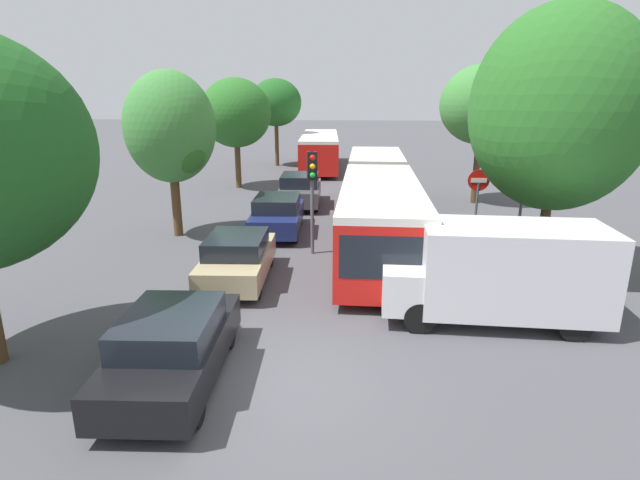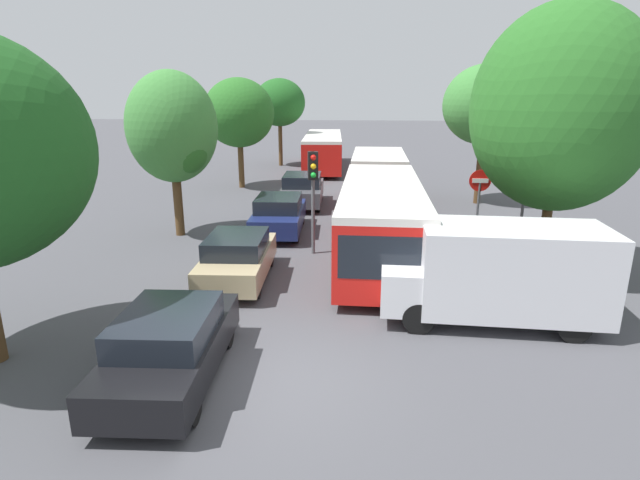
{
  "view_description": "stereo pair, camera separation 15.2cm",
  "coord_description": "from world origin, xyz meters",
  "px_view_note": "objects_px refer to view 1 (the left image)",
  "views": [
    {
      "loc": [
        1.44,
        -8.08,
        5.13
      ],
      "look_at": [
        0.2,
        5.37,
        1.2
      ],
      "focal_mm": 28.0,
      "sensor_mm": 36.0,
      "label": 1
    },
    {
      "loc": [
        1.59,
        -8.07,
        5.13
      ],
      "look_at": [
        0.2,
        5.37,
        1.2
      ],
      "focal_mm": 28.0,
      "sensor_mm": 36.0,
      "label": 2
    }
  ],
  "objects_px": {
    "no_entry_sign": "(477,198)",
    "queued_car_black": "(173,346)",
    "direction_sign_post": "(524,175)",
    "queued_car_graphite": "(300,190)",
    "tree_left_far": "(237,115)",
    "tree_right_near": "(559,109)",
    "tree_right_mid": "(481,107)",
    "queued_car_tan": "(238,258)",
    "queued_car_navy": "(278,214)",
    "tree_left_mid": "(172,131)",
    "articulated_bus": "(378,195)",
    "traffic_light": "(312,180)",
    "tree_left_distant": "(276,104)",
    "white_van": "(501,271)",
    "city_bus_rear": "(320,149)"
  },
  "relations": [
    {
      "from": "white_van",
      "to": "direction_sign_post",
      "type": "bearing_deg",
      "value": -108.24
    },
    {
      "from": "queued_car_navy",
      "to": "tree_right_mid",
      "type": "relative_size",
      "value": 0.65
    },
    {
      "from": "queued_car_graphite",
      "to": "tree_left_mid",
      "type": "height_order",
      "value": "tree_left_mid"
    },
    {
      "from": "queued_car_black",
      "to": "tree_right_mid",
      "type": "xyz_separation_m",
      "value": [
        8.77,
        17.0,
        3.88
      ]
    },
    {
      "from": "city_bus_rear",
      "to": "tree_left_distant",
      "type": "bearing_deg",
      "value": 65.2
    },
    {
      "from": "queued_car_tan",
      "to": "queued_car_navy",
      "type": "distance_m",
      "value": 5.24
    },
    {
      "from": "queued_car_graphite",
      "to": "tree_right_near",
      "type": "height_order",
      "value": "tree_right_near"
    },
    {
      "from": "tree_left_mid",
      "to": "tree_left_far",
      "type": "distance_m",
      "value": 10.35
    },
    {
      "from": "queued_car_graphite",
      "to": "no_entry_sign",
      "type": "distance_m",
      "value": 9.75
    },
    {
      "from": "white_van",
      "to": "tree_left_distant",
      "type": "distance_m",
      "value": 28.22
    },
    {
      "from": "tree_left_distant",
      "to": "tree_left_mid",
      "type": "bearing_deg",
      "value": -90.7
    },
    {
      "from": "queued_car_navy",
      "to": "tree_right_mid",
      "type": "height_order",
      "value": "tree_right_mid"
    },
    {
      "from": "tree_left_far",
      "to": "tree_right_near",
      "type": "xyz_separation_m",
      "value": [
        12.52,
        -13.24,
        0.68
      ]
    },
    {
      "from": "tree_left_mid",
      "to": "tree_right_near",
      "type": "distance_m",
      "value": 12.62
    },
    {
      "from": "tree_left_far",
      "to": "tree_right_mid",
      "type": "xyz_separation_m",
      "value": [
        12.57,
        -3.08,
        0.51
      ]
    },
    {
      "from": "queued_car_black",
      "to": "tree_right_near",
      "type": "bearing_deg",
      "value": -55.53
    },
    {
      "from": "direction_sign_post",
      "to": "tree_left_distant",
      "type": "height_order",
      "value": "tree_left_distant"
    },
    {
      "from": "tree_left_mid",
      "to": "tree_left_distant",
      "type": "xyz_separation_m",
      "value": [
        0.24,
        19.73,
        0.6
      ]
    },
    {
      "from": "tree_left_mid",
      "to": "articulated_bus",
      "type": "bearing_deg",
      "value": 11.74
    },
    {
      "from": "white_van",
      "to": "tree_left_distant",
      "type": "height_order",
      "value": "tree_left_distant"
    },
    {
      "from": "queued_car_navy",
      "to": "tree_left_mid",
      "type": "xyz_separation_m",
      "value": [
        -3.64,
        -0.7,
        3.18
      ]
    },
    {
      "from": "articulated_bus",
      "to": "tree_left_distant",
      "type": "xyz_separation_m",
      "value": [
        -7.22,
        18.17,
        3.1
      ]
    },
    {
      "from": "queued_car_tan",
      "to": "no_entry_sign",
      "type": "bearing_deg",
      "value": -68.66
    },
    {
      "from": "white_van",
      "to": "tree_right_near",
      "type": "xyz_separation_m",
      "value": [
        2.12,
        3.61,
        3.52
      ]
    },
    {
      "from": "queued_car_graphite",
      "to": "tree_left_distant",
      "type": "height_order",
      "value": "tree_left_distant"
    },
    {
      "from": "articulated_bus",
      "to": "queued_car_graphite",
      "type": "bearing_deg",
      "value": -139.32
    },
    {
      "from": "queued_car_graphite",
      "to": "tree_right_mid",
      "type": "distance_m",
      "value": 9.4
    },
    {
      "from": "tree_left_far",
      "to": "queued_car_navy",
      "type": "bearing_deg",
      "value": -67.93
    },
    {
      "from": "queued_car_graphite",
      "to": "tree_left_mid",
      "type": "bearing_deg",
      "value": 142.56
    },
    {
      "from": "traffic_light",
      "to": "no_entry_sign",
      "type": "distance_m",
      "value": 5.45
    },
    {
      "from": "queued_car_graphite",
      "to": "white_van",
      "type": "height_order",
      "value": "white_van"
    },
    {
      "from": "direction_sign_post",
      "to": "queued_car_graphite",
      "type": "bearing_deg",
      "value": -31.94
    },
    {
      "from": "queued_car_navy",
      "to": "tree_left_distant",
      "type": "relative_size",
      "value": 0.68
    },
    {
      "from": "queued_car_navy",
      "to": "queued_car_graphite",
      "type": "distance_m",
      "value": 5.05
    },
    {
      "from": "no_entry_sign",
      "to": "tree_left_far",
      "type": "distance_m",
      "value": 16.02
    },
    {
      "from": "direction_sign_post",
      "to": "tree_right_near",
      "type": "relative_size",
      "value": 0.47
    },
    {
      "from": "articulated_bus",
      "to": "queued_car_black",
      "type": "relative_size",
      "value": 3.96
    },
    {
      "from": "city_bus_rear",
      "to": "queued_car_navy",
      "type": "height_order",
      "value": "city_bus_rear"
    },
    {
      "from": "queued_car_black",
      "to": "no_entry_sign",
      "type": "relative_size",
      "value": 1.47
    },
    {
      "from": "no_entry_sign",
      "to": "queued_car_black",
      "type": "bearing_deg",
      "value": -39.72
    },
    {
      "from": "tree_left_mid",
      "to": "white_van",
      "type": "bearing_deg",
      "value": -32.69
    },
    {
      "from": "tree_left_distant",
      "to": "tree_right_mid",
      "type": "xyz_separation_m",
      "value": [
        12.06,
        -12.45,
        0.08
      ]
    },
    {
      "from": "white_van",
      "to": "direction_sign_post",
      "type": "distance_m",
      "value": 6.39
    },
    {
      "from": "queued_car_black",
      "to": "queued_car_tan",
      "type": "bearing_deg",
      "value": -2.34
    },
    {
      "from": "queued_car_navy",
      "to": "tree_left_far",
      "type": "distance_m",
      "value": 10.93
    },
    {
      "from": "queued_car_navy",
      "to": "white_van",
      "type": "bearing_deg",
      "value": -141.57
    },
    {
      "from": "queued_car_tan",
      "to": "queued_car_navy",
      "type": "relative_size",
      "value": 0.95
    },
    {
      "from": "articulated_bus",
      "to": "traffic_light",
      "type": "xyz_separation_m",
      "value": [
        -2.22,
        -3.31,
        1.09
      ]
    },
    {
      "from": "city_bus_rear",
      "to": "direction_sign_post",
      "type": "relative_size",
      "value": 3.17
    },
    {
      "from": "city_bus_rear",
      "to": "queued_car_tan",
      "type": "relative_size",
      "value": 2.8
    }
  ]
}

